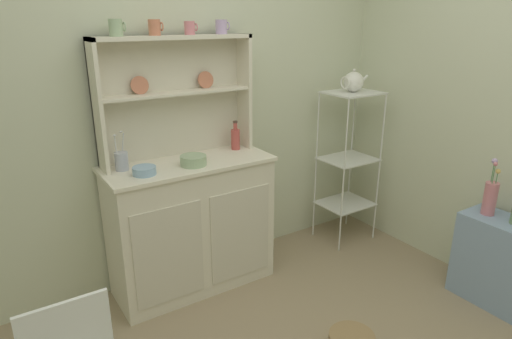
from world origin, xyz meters
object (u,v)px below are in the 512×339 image
at_px(utensil_jar, 121,161).
at_px(porcelain_teapot, 353,82).
at_px(side_shelf_blue, 498,261).
at_px(flower_vase, 490,196).
at_px(cup_sage_0, 116,28).
at_px(hutch_cabinet, 192,224).
at_px(jam_bottle, 235,138).
at_px(bakers_rack, 349,152).
at_px(bowl_mixing_large, 144,171).
at_px(hutch_shelf_unit, 174,89).

distance_m(utensil_jar, porcelain_teapot, 1.79).
relative_size(side_shelf_blue, utensil_jar, 2.42).
height_order(side_shelf_blue, flower_vase, flower_vase).
height_order(porcelain_teapot, flower_vase, porcelain_teapot).
bearing_deg(cup_sage_0, porcelain_teapot, -5.91).
xyz_separation_m(hutch_cabinet, cup_sage_0, (-0.34, 0.12, 1.25)).
bearing_deg(side_shelf_blue, jam_bottle, 130.94).
height_order(bakers_rack, cup_sage_0, cup_sage_0).
xyz_separation_m(jam_bottle, flower_vase, (1.15, -1.20, -0.28)).
bearing_deg(bowl_mixing_large, side_shelf_blue, -32.03).
distance_m(bowl_mixing_large, jam_bottle, 0.73).
distance_m(hutch_cabinet, hutch_shelf_unit, 0.89).
relative_size(hutch_shelf_unit, porcelain_teapot, 4.16).
bearing_deg(jam_bottle, bakers_rack, -8.28).
bearing_deg(bowl_mixing_large, bakers_rack, 0.69).
bearing_deg(cup_sage_0, bowl_mixing_large, -82.72).
distance_m(bakers_rack, bowl_mixing_large, 1.68).
height_order(side_shelf_blue, porcelain_teapot, porcelain_teapot).
height_order(bakers_rack, bowl_mixing_large, bakers_rack).
bearing_deg(porcelain_teapot, utensil_jar, 175.72).
bearing_deg(hutch_cabinet, hutch_shelf_unit, 90.00).
bearing_deg(hutch_cabinet, side_shelf_blue, -38.66).
bearing_deg(bowl_mixing_large, hutch_shelf_unit, 37.14).
xyz_separation_m(hutch_cabinet, hutch_shelf_unit, (0.00, 0.17, 0.88)).
xyz_separation_m(bakers_rack, cup_sage_0, (-1.70, 0.18, 0.96)).
distance_m(cup_sage_0, jam_bottle, 1.04).
bearing_deg(flower_vase, porcelain_teapot, 100.25).
distance_m(utensil_jar, flower_vase, 2.30).
distance_m(hutch_cabinet, porcelain_teapot, 1.60).
bearing_deg(hutch_cabinet, jam_bottle, 12.22).
bearing_deg(hutch_cabinet, porcelain_teapot, -2.25).
distance_m(cup_sage_0, porcelain_teapot, 1.75).
distance_m(bakers_rack, cup_sage_0, 1.96).
bearing_deg(bakers_rack, cup_sage_0, 174.09).
bearing_deg(utensil_jar, hutch_shelf_unit, 12.29).
distance_m(cup_sage_0, bowl_mixing_large, 0.82).
xyz_separation_m(porcelain_teapot, flower_vase, (0.19, -1.07, -0.61)).
height_order(cup_sage_0, porcelain_teapot, cup_sage_0).
relative_size(hutch_cabinet, hutch_shelf_unit, 1.07).
bearing_deg(bowl_mixing_large, flower_vase, -29.30).
distance_m(hutch_cabinet, side_shelf_blue, 1.99).
distance_m(hutch_shelf_unit, porcelain_teapot, 1.37).
bearing_deg(porcelain_teapot, hutch_cabinet, 177.75).
bearing_deg(flower_vase, hutch_cabinet, 144.15).
relative_size(hutch_shelf_unit, bowl_mixing_large, 7.32).
relative_size(utensil_jar, porcelain_teapot, 0.97).
height_order(utensil_jar, flower_vase, utensil_jar).
distance_m(jam_bottle, utensil_jar, 0.80).
bearing_deg(hutch_cabinet, cup_sage_0, 160.20).
distance_m(bakers_rack, flower_vase, 1.08).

